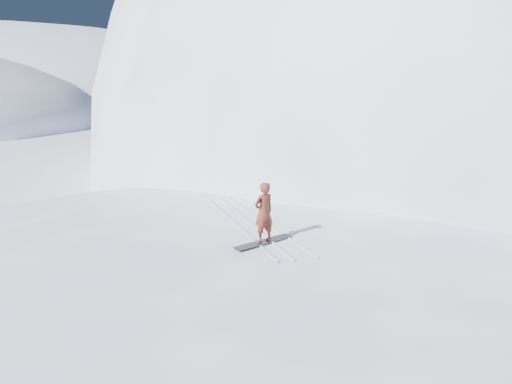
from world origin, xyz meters
TOP-DOWN VIEW (x-y plane):
  - ground at (0.00, 0.00)m, footprint 400.00×400.00m
  - near_ridge at (1.00, 3.00)m, footprint 36.00×28.00m
  - summit_peak at (22.00, 26.00)m, footprint 60.00×56.00m
  - peak_shoulder at (10.00, 20.00)m, footprint 28.00×24.00m
  - far_ridge_c at (-40.00, 110.00)m, footprint 140.00×90.00m
  - wind_bumps at (-0.56, 2.12)m, footprint 16.00×14.40m
  - snowboard at (-0.17, 2.44)m, footprint 1.67×1.03m
  - snowboarder at (-0.17, 2.44)m, footprint 0.68×0.59m
  - board_tracks at (-0.22, 4.09)m, footprint 2.11×5.93m

SIDE VIEW (x-z plane):
  - ground at x=0.00m, z-range 0.00..0.00m
  - near_ridge at x=1.00m, z-range -2.40..2.40m
  - summit_peak at x=22.00m, z-range -28.00..28.00m
  - peak_shoulder at x=10.00m, z-range -9.00..9.00m
  - far_ridge_c at x=-40.00m, z-range -18.00..18.00m
  - wind_bumps at x=-0.56m, z-range -0.50..0.50m
  - snowboard at x=-0.17m, z-range 2.40..2.43m
  - board_tracks at x=-0.22m, z-range 2.40..2.44m
  - snowboarder at x=-0.17m, z-range 2.43..4.00m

